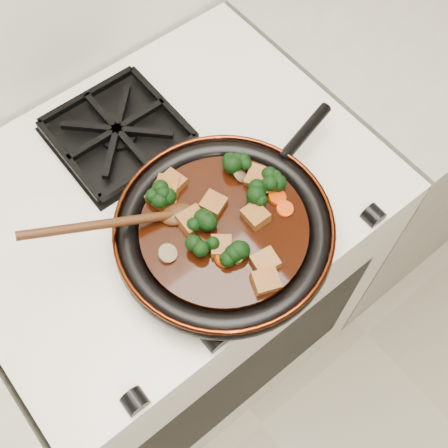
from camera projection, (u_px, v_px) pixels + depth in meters
stove at (180, 280)px, 1.40m from camera, size 0.76×0.60×0.90m
burner_grate_front at (210, 238)px, 0.94m from camera, size 0.23×0.23×0.03m
burner_grate_back at (118, 132)px, 1.04m from camera, size 0.23×0.23×0.03m
skillet at (225, 231)px, 0.92m from camera, size 0.48×0.36×0.05m
braising_sauce at (224, 230)px, 0.91m from camera, size 0.27×0.27×0.02m
tofu_cube_0 at (168, 186)px, 0.93m from camera, size 0.05×0.05×0.03m
tofu_cube_1 at (256, 216)px, 0.90m from camera, size 0.04×0.04×0.03m
tofu_cube_2 at (259, 178)px, 0.94m from camera, size 0.05×0.05×0.03m
tofu_cube_3 at (265, 281)px, 0.85m from camera, size 0.05×0.05×0.03m
tofu_cube_4 at (265, 262)px, 0.87m from camera, size 0.04×0.04×0.02m
tofu_cube_5 at (213, 204)px, 0.91m from camera, size 0.05×0.05×0.02m
tofu_cube_6 at (192, 221)px, 0.90m from camera, size 0.04×0.04×0.03m
tofu_cube_7 at (171, 184)px, 0.93m from camera, size 0.05×0.05×0.02m
tofu_cube_8 at (221, 246)px, 0.88m from camera, size 0.05×0.05×0.02m
tofu_cube_9 at (159, 198)px, 0.92m from camera, size 0.04×0.04×0.02m
broccoli_floret_0 at (199, 220)px, 0.89m from camera, size 0.08×0.09×0.08m
broccoli_floret_1 at (271, 183)px, 0.93m from camera, size 0.08×0.08×0.07m
broccoli_floret_2 at (204, 247)px, 0.87m from camera, size 0.08×0.08×0.06m
broccoli_floret_3 at (239, 164)px, 0.94m from camera, size 0.08×0.09×0.07m
broccoli_floret_4 at (238, 259)px, 0.86m from camera, size 0.07×0.07×0.07m
broccoli_floret_5 at (163, 195)px, 0.91m from camera, size 0.09×0.09×0.08m
broccoli_floret_6 at (259, 198)px, 0.91m from camera, size 0.09×0.08×0.07m
carrot_coin_0 at (224, 258)px, 0.87m from camera, size 0.03×0.03×0.02m
carrot_coin_1 at (277, 197)px, 0.92m from camera, size 0.03×0.03×0.02m
carrot_coin_2 at (168, 201)px, 0.92m from camera, size 0.03×0.03×0.02m
carrot_coin_3 at (285, 209)px, 0.91m from camera, size 0.03×0.03×0.01m
mushroom_slice_0 at (268, 188)px, 0.93m from camera, size 0.03×0.03×0.03m
mushroom_slice_1 at (240, 174)px, 0.94m from camera, size 0.04×0.04×0.03m
mushroom_slice_2 at (167, 253)px, 0.87m from camera, size 0.04×0.04×0.02m
wooden_spoon at (134, 220)px, 0.88m from camera, size 0.15×0.08×0.25m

